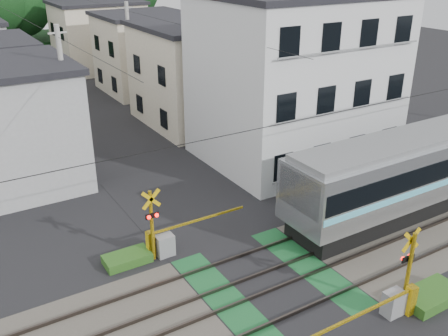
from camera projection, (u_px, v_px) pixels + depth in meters
ground at (269, 282)px, 18.43m from camera, size 120.00×120.00×0.00m
track_bed at (269, 281)px, 18.41m from camera, size 120.00×120.00×0.14m
crossing_signal_near at (398, 297)px, 16.52m from camera, size 4.74×0.65×3.09m
crossing_signal_far at (162, 240)px, 19.77m from camera, size 4.74×0.65×3.09m
apartment_block at (295, 78)px, 28.03m from camera, size 10.20×8.36×9.30m
houses_row at (70, 66)px, 37.52m from camera, size 22.07×31.35×6.80m
tree_hill at (14, 9)px, 54.35m from camera, size 40.00×13.18×11.67m
catenary at (394, 157)px, 19.82m from camera, size 60.00×5.04×7.00m
utility_poles at (61, 63)px, 34.28m from camera, size 7.90×42.00×8.00m
pedestrian at (50, 74)px, 45.41m from camera, size 0.70×0.50×1.79m
weed_patches at (307, 265)px, 19.12m from camera, size 10.25×8.80×0.40m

